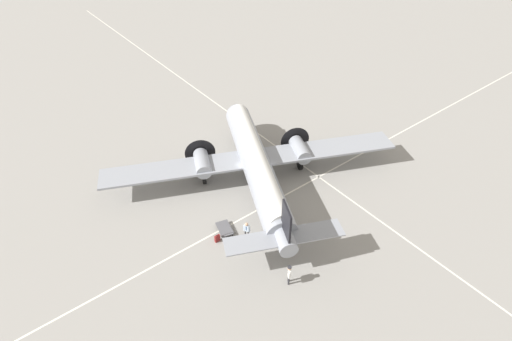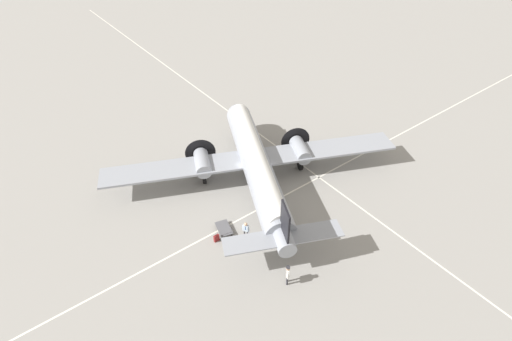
% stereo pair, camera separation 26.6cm
% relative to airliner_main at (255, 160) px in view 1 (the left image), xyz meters
% --- Properties ---
extents(ground_plane, '(300.00, 300.00, 0.00)m').
position_rel_airliner_main_xyz_m(ground_plane, '(-0.16, -0.35, -2.45)').
color(ground_plane, gray).
extents(apron_line_eastwest, '(120.00, 0.16, 0.01)m').
position_rel_airliner_main_xyz_m(apron_line_eastwest, '(-0.16, -3.11, -2.45)').
color(apron_line_eastwest, silver).
rests_on(apron_line_eastwest, ground_plane).
extents(apron_line_northsouth, '(0.16, 120.00, 0.01)m').
position_rel_airliner_main_xyz_m(apron_line_northsouth, '(5.12, -0.35, -2.45)').
color(apron_line_northsouth, silver).
rests_on(apron_line_northsouth, ground_plane).
extents(airliner_main, '(25.57, 19.55, 5.57)m').
position_rel_airliner_main_xyz_m(airliner_main, '(0.00, 0.00, 0.00)').
color(airliner_main, '#9399A3').
rests_on(airliner_main, ground_plane).
extents(crew_foreground, '(0.42, 0.50, 1.79)m').
position_rel_airliner_main_xyz_m(crew_foreground, '(-4.85, -10.21, -1.33)').
color(crew_foreground, '#2D2D33').
rests_on(crew_foreground, ground_plane).
extents(passenger_boarding, '(0.37, 0.49, 1.67)m').
position_rel_airliner_main_xyz_m(passenger_boarding, '(-4.69, -5.06, -1.43)').
color(passenger_boarding, '#2D2D33').
rests_on(passenger_boarding, ground_plane).
extents(suitcase_near_door, '(0.34, 0.12, 0.49)m').
position_rel_airliner_main_xyz_m(suitcase_near_door, '(-5.75, -4.80, -2.23)').
color(suitcase_near_door, '#47331E').
rests_on(suitcase_near_door, ground_plane).
extents(suitcase_upright_spare, '(0.44, 0.19, 0.65)m').
position_rel_airliner_main_xyz_m(suitcase_upright_spare, '(-6.70, -3.93, -2.15)').
color(suitcase_upright_spare, maroon).
rests_on(suitcase_upright_spare, ground_plane).
extents(baggage_cart, '(1.44, 1.93, 0.56)m').
position_rel_airliner_main_xyz_m(baggage_cart, '(-5.66, -3.41, -2.18)').
color(baggage_cart, '#56565B').
rests_on(baggage_cart, ground_plane).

